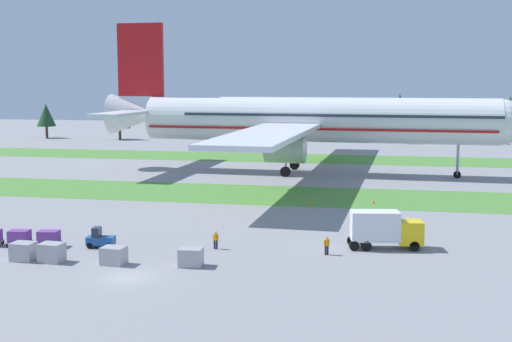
# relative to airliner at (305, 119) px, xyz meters

# --- Properties ---
(ground_plane) EXTENTS (400.00, 400.00, 0.00)m
(ground_plane) POSITION_rel_airliner_xyz_m (-6.50, -63.93, -9.24)
(ground_plane) COLOR gray
(grass_strip_near) EXTENTS (320.00, 16.42, 0.01)m
(grass_strip_near) POSITION_rel_airliner_xyz_m (-6.50, -22.49, -9.23)
(grass_strip_near) COLOR #4C8438
(grass_strip_near) RESTS_ON ground
(grass_strip_far) EXTENTS (320.00, 16.42, 0.01)m
(grass_strip_far) POSITION_rel_airliner_xyz_m (-6.50, 22.35, -9.23)
(grass_strip_far) COLOR #4C8438
(grass_strip_far) RESTS_ON ground
(airliner) EXTENTS (70.48, 86.69, 25.76)m
(airliner) POSITION_rel_airliner_xyz_m (0.00, 0.00, 0.00)
(airliner) COLOR silver
(airliner) RESTS_ON ground
(baggage_tug) EXTENTS (2.74, 1.60, 1.97)m
(baggage_tug) POSITION_rel_airliner_xyz_m (-12.85, -55.05, -8.42)
(baggage_tug) COLOR #1E4C8E
(baggage_tug) RESTS_ON ground
(cargo_dolly_lead) EXTENTS (2.36, 1.75, 1.55)m
(cargo_dolly_lead) POSITION_rel_airliner_xyz_m (-17.84, -55.64, -8.32)
(cargo_dolly_lead) COLOR #A3A3A8
(cargo_dolly_lead) RESTS_ON ground
(cargo_dolly_second) EXTENTS (2.36, 1.75, 1.55)m
(cargo_dolly_second) POSITION_rel_airliner_xyz_m (-20.72, -55.99, -8.32)
(cargo_dolly_second) COLOR #A3A3A8
(cargo_dolly_second) RESTS_ON ground
(catering_truck) EXTENTS (7.24, 3.40, 3.58)m
(catering_truck) POSITION_rel_airliner_xyz_m (13.77, -50.18, -7.29)
(catering_truck) COLOR yellow
(catering_truck) RESTS_ON ground
(ground_crew_marshaller) EXTENTS (0.48, 0.36, 1.74)m
(ground_crew_marshaller) POSITION_rel_airliner_xyz_m (8.62, -53.60, -8.29)
(ground_crew_marshaller) COLOR black
(ground_crew_marshaller) RESTS_ON ground
(ground_crew_loader) EXTENTS (0.56, 0.36, 1.74)m
(ground_crew_loader) POSITION_rel_airliner_xyz_m (-1.89, -53.45, -8.29)
(ground_crew_loader) COLOR black
(ground_crew_loader) RESTS_ON ground
(uld_container_0) EXTENTS (2.05, 1.66, 1.62)m
(uld_container_0) POSITION_rel_airliner_xyz_m (-17.60, -60.69, -8.43)
(uld_container_0) COLOR #A3A3A8
(uld_container_0) RESTS_ON ground
(uld_container_1) EXTENTS (2.10, 1.73, 1.68)m
(uld_container_1) POSITION_rel_airliner_xyz_m (-14.89, -60.68, -8.40)
(uld_container_1) COLOR #A3A3A8
(uld_container_1) RESTS_ON ground
(uld_container_2) EXTENTS (2.12, 1.76, 1.54)m
(uld_container_2) POSITION_rel_airliner_xyz_m (-9.22, -60.40, -8.47)
(uld_container_2) COLOR #A3A3A8
(uld_container_2) RESTS_ON ground
(uld_container_3) EXTENTS (2.11, 1.75, 1.57)m
(uld_container_3) POSITION_rel_airliner_xyz_m (-2.49, -59.67, -8.45)
(uld_container_3) COLOR #A3A3A8
(uld_container_3) RESTS_ON ground
(taxiway_marker_0) EXTENTS (0.44, 0.44, 0.61)m
(taxiway_marker_0) POSITION_rel_airliner_xyz_m (4.32, -29.32, -8.93)
(taxiway_marker_0) COLOR orange
(taxiway_marker_0) RESTS_ON ground
(taxiway_marker_1) EXTENTS (0.44, 0.44, 0.49)m
(taxiway_marker_1) POSITION_rel_airliner_xyz_m (12.19, -26.59, -8.99)
(taxiway_marker_1) COLOR orange
(taxiway_marker_1) RESTS_ON ground
(distant_tree_line) EXTENTS (202.09, 10.50, 12.52)m
(distant_tree_line) POSITION_rel_airliner_xyz_m (-12.09, 59.49, -2.25)
(distant_tree_line) COLOR #4C3823
(distant_tree_line) RESTS_ON ground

